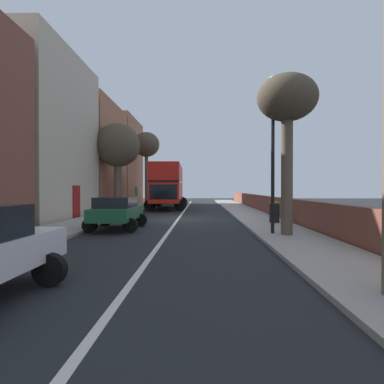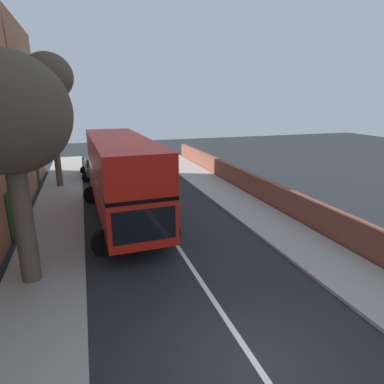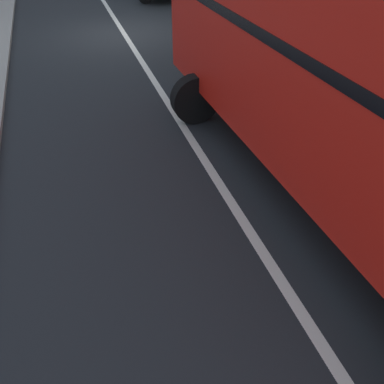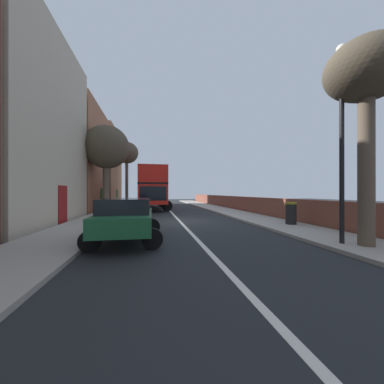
# 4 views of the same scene
# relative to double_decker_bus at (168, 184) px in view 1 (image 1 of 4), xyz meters

# --- Properties ---
(ground_plane) EXTENTS (84.00, 84.00, 0.00)m
(ground_plane) POSITION_rel_double_decker_bus_xyz_m (1.70, -10.28, -2.35)
(ground_plane) COLOR black
(road_centre_line) EXTENTS (0.16, 54.00, 0.01)m
(road_centre_line) POSITION_rel_double_decker_bus_xyz_m (1.70, -10.28, -2.35)
(road_centre_line) COLOR silver
(road_centre_line) RESTS_ON ground
(sidewalk_left) EXTENTS (2.60, 60.00, 0.12)m
(sidewalk_left) POSITION_rel_double_decker_bus_xyz_m (-3.20, -10.28, -2.29)
(sidewalk_left) COLOR #9E998E
(sidewalk_left) RESTS_ON ground
(sidewalk_right) EXTENTS (2.60, 60.00, 0.12)m
(sidewalk_right) POSITION_rel_double_decker_bus_xyz_m (6.60, -10.28, -2.29)
(sidewalk_right) COLOR #9E998E
(sidewalk_right) RESTS_ON ground
(terraced_houses_left) EXTENTS (4.07, 47.62, 10.48)m
(terraced_houses_left) POSITION_rel_double_decker_bus_xyz_m (-6.80, -9.74, 2.57)
(terraced_houses_left) COLOR beige
(terraced_houses_left) RESTS_ON ground
(boundary_wall_right) EXTENTS (0.36, 54.00, 1.34)m
(boundary_wall_right) POSITION_rel_double_decker_bus_xyz_m (8.15, -10.28, -1.68)
(boundary_wall_right) COLOR brown
(boundary_wall_right) RESTS_ON ground
(double_decker_bus) EXTENTS (3.77, 10.21, 4.06)m
(double_decker_bus) POSITION_rel_double_decker_bus_xyz_m (0.00, 0.00, 0.00)
(double_decker_bus) COLOR red
(double_decker_bus) RESTS_ON ground
(parked_car_green_left_0) EXTENTS (2.41, 3.93, 1.52)m
(parked_car_green_left_0) POSITION_rel_double_decker_bus_xyz_m (-0.80, -15.56, -1.47)
(parked_car_green_left_0) COLOR #1E6038
(parked_car_green_left_0) RESTS_ON ground
(parked_car_green_left_2) EXTENTS (2.54, 4.24, 1.59)m
(parked_car_green_left_2) POSITION_rel_double_decker_bus_xyz_m (-0.80, 10.06, -1.44)
(parked_car_green_left_2) COLOR #1E6038
(parked_car_green_left_2) RESTS_ON ground
(street_tree_left_0) EXTENTS (3.56, 3.56, 7.01)m
(street_tree_left_0) POSITION_rel_double_decker_bus_xyz_m (-3.56, -4.73, 2.93)
(street_tree_left_0) COLOR brown
(street_tree_left_0) RESTS_ON sidewalk_left
(street_tree_right_1) EXTENTS (2.32, 2.32, 6.23)m
(street_tree_right_1) POSITION_rel_double_decker_bus_xyz_m (6.46, -17.87, 2.83)
(street_tree_right_1) COLOR brown
(street_tree_right_1) RESTS_ON sidewalk_right
(street_tree_left_2) EXTENTS (3.09, 3.09, 8.49)m
(street_tree_left_2) POSITION_rel_double_decker_bus_xyz_m (-3.36, 7.75, 4.65)
(street_tree_left_2) COLOR brown
(street_tree_left_2) RESTS_ON sidewalk_left
(lamppost_right) EXTENTS (0.32, 0.32, 6.31)m
(lamppost_right) POSITION_rel_double_decker_bus_xyz_m (6.00, -17.46, 1.45)
(lamppost_right) COLOR black
(lamppost_right) RESTS_ON sidewalk_right
(litter_bin_right) EXTENTS (0.55, 0.55, 1.11)m
(litter_bin_right) POSITION_rel_double_decker_bus_xyz_m (7.00, -13.39, -1.68)
(litter_bin_right) COLOR black
(litter_bin_right) RESTS_ON sidewalk_right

